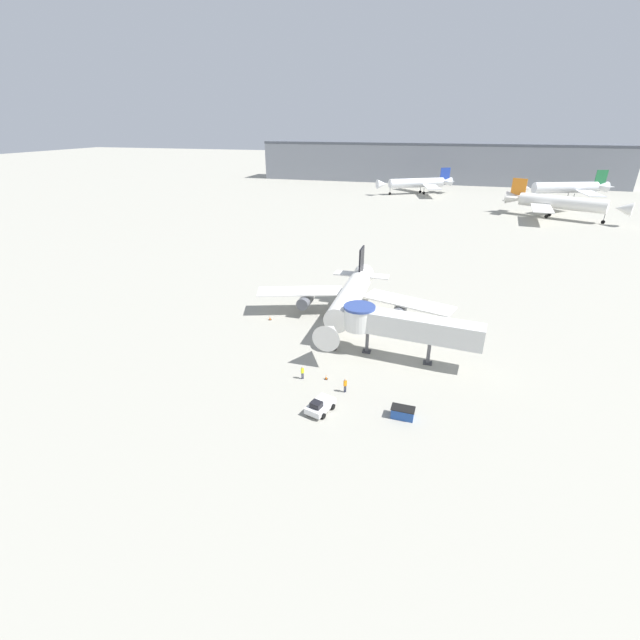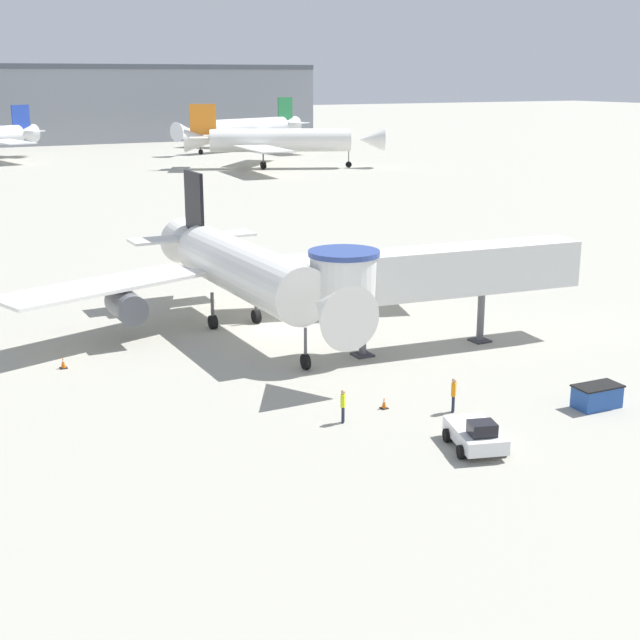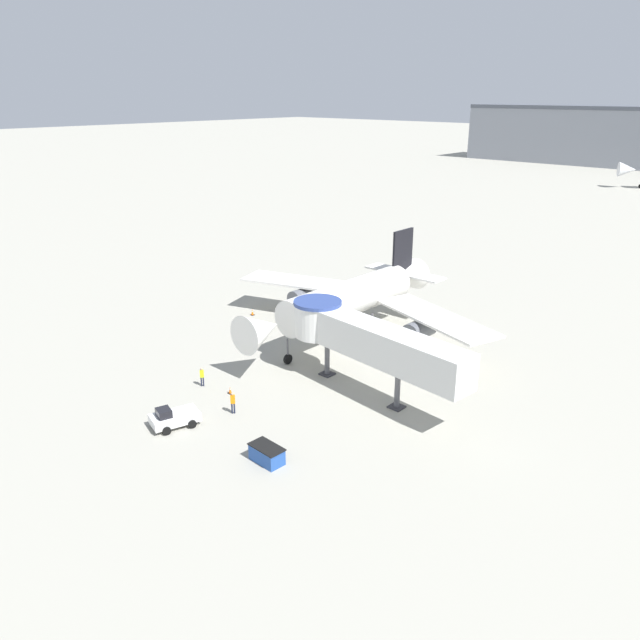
% 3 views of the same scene
% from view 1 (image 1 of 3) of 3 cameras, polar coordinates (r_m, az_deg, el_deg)
% --- Properties ---
extents(ground_plane, '(800.00, 800.00, 0.00)m').
position_cam_1_polar(ground_plane, '(64.56, 5.92, -0.64)').
color(ground_plane, '#9E9B8E').
extents(main_airplane, '(30.65, 25.05, 9.45)m').
position_cam_1_polar(main_airplane, '(63.42, 4.03, 2.91)').
color(main_airplane, white).
rests_on(main_airplane, ground_plane).
extents(jet_bridge, '(17.45, 4.96, 6.39)m').
position_cam_1_polar(jet_bridge, '(54.25, 10.66, -0.63)').
color(jet_bridge, silver).
rests_on(jet_bridge, ground_plane).
extents(pushback_tug_white, '(2.83, 3.83, 1.53)m').
position_cam_1_polar(pushback_tug_white, '(45.68, -0.01, -11.36)').
color(pushback_tug_white, silver).
rests_on(pushback_tug_white, ground_plane).
extents(service_container_blue, '(2.46, 1.45, 1.16)m').
position_cam_1_polar(service_container_blue, '(45.70, 10.96, -12.03)').
color(service_container_blue, '#234C9E').
rests_on(service_container_blue, ground_plane).
extents(traffic_cone_port_wing, '(0.40, 0.40, 0.67)m').
position_cam_1_polar(traffic_cone_port_wing, '(66.13, -6.69, 0.28)').
color(traffic_cone_port_wing, black).
rests_on(traffic_cone_port_wing, ground_plane).
extents(traffic_cone_near_nose, '(0.35, 0.35, 0.59)m').
position_cam_1_polar(traffic_cone_near_nose, '(50.98, 0.83, -7.63)').
color(traffic_cone_near_nose, black).
rests_on(traffic_cone_near_nose, ground_plane).
extents(ground_crew_marshaller, '(0.35, 0.36, 1.66)m').
position_cam_1_polar(ground_crew_marshaller, '(50.73, -2.35, -6.92)').
color(ground_crew_marshaller, '#1E2338').
rests_on(ground_crew_marshaller, ground_plane).
extents(ground_crew_wing_walker, '(0.38, 0.37, 1.76)m').
position_cam_1_polar(ground_crew_wing_walker, '(48.42, 3.38, -8.58)').
color(ground_crew_wing_walker, '#1E2338').
rests_on(ground_crew_wing_walker, ground_plane).
extents(background_jet_green_tail, '(34.70, 34.92, 11.15)m').
position_cam_1_polar(background_jet_green_tail, '(195.40, 30.08, 15.04)').
color(background_jet_green_tail, silver).
rests_on(background_jet_green_tail, ground_plane).
extents(background_jet_blue_tail, '(31.24, 28.42, 10.24)m').
position_cam_1_polar(background_jet_blue_tail, '(192.19, 12.93, 17.40)').
color(background_jet_blue_tail, silver).
rests_on(background_jet_blue_tail, ground_plane).
extents(background_jet_orange_tail, '(34.17, 33.40, 11.15)m').
position_cam_1_polar(background_jet_orange_tail, '(156.82, 29.28, 13.51)').
color(background_jet_orange_tail, white).
rests_on(background_jet_orange_tail, ground_plane).
extents(terminal_building, '(172.01, 20.35, 18.55)m').
position_cam_1_polar(terminal_building, '(233.38, 14.92, 19.63)').
color(terminal_building, gray).
rests_on(terminal_building, ground_plane).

